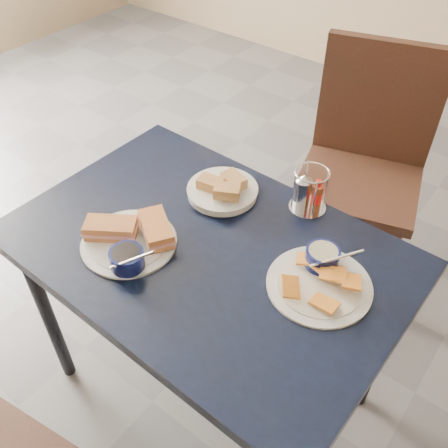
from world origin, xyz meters
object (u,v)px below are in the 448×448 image
Objects in this scene: bread_basket at (223,190)px; chair_far at (372,156)px; condiment_caddy at (308,192)px; dining_table at (207,265)px; sandwich_plate at (131,239)px; plantain_plate at (321,274)px.

chair_far is at bearing 75.49° from bread_basket.
dining_table is at bearing -113.24° from condiment_caddy.
chair_far is 0.67m from condiment_caddy.
condiment_caddy reaches higher than sandwich_plate.
dining_table is 1.11× the size of chair_far.
condiment_caddy is at bearing 24.95° from bread_basket.
dining_table is 0.94m from chair_far.
sandwich_plate is 0.52m from condiment_caddy.
bread_basket is at bearing 78.64° from sandwich_plate.
plantain_plate is at bearing 15.65° from dining_table.
sandwich_plate is at bearing -103.55° from chair_far.
condiment_caddy is (0.30, 0.43, 0.03)m from sandwich_plate.
condiment_caddy reaches higher than dining_table.
dining_table is 0.23m from sandwich_plate.
plantain_plate is 1.97× the size of condiment_caddy.
plantain_plate is (0.31, 0.09, 0.09)m from dining_table.
sandwich_plate is at bearing -156.00° from plantain_plate.
chair_far is 0.78m from bread_basket.
plantain_plate is 0.42m from bread_basket.
sandwich_plate is at bearing -101.36° from bread_basket.
chair_far is at bearing 93.82° from condiment_caddy.
sandwich_plate is at bearing -142.99° from dining_table.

